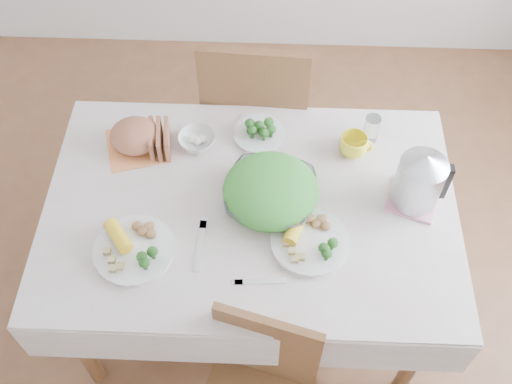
{
  "coord_description": "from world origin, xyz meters",
  "views": [
    {
      "loc": [
        0.07,
        -1.23,
        2.55
      ],
      "look_at": [
        0.02,
        0.02,
        0.82
      ],
      "focal_mm": 42.0,
      "sensor_mm": 36.0,
      "label": 1
    }
  ],
  "objects_px": {
    "dinner_plate_left": "(134,250)",
    "yellow_mug": "(353,145)",
    "dining_table": "(251,259)",
    "chair_far": "(258,116)",
    "electric_kettle": "(419,180)",
    "dinner_plate_right": "(310,242)",
    "salad_bowl": "(271,195)"
  },
  "relations": [
    {
      "from": "chair_far",
      "to": "dinner_plate_right",
      "type": "distance_m",
      "value": 0.95
    },
    {
      "from": "dining_table",
      "to": "chair_far",
      "type": "xyz_separation_m",
      "value": [
        0.0,
        0.73,
        0.09
      ]
    },
    {
      "from": "chair_far",
      "to": "electric_kettle",
      "type": "relative_size",
      "value": 4.38
    },
    {
      "from": "electric_kettle",
      "to": "yellow_mug",
      "type": "bearing_deg",
      "value": 109.79
    },
    {
      "from": "yellow_mug",
      "to": "electric_kettle",
      "type": "distance_m",
      "value": 0.31
    },
    {
      "from": "salad_bowl",
      "to": "yellow_mug",
      "type": "relative_size",
      "value": 2.89
    },
    {
      "from": "chair_far",
      "to": "salad_bowl",
      "type": "distance_m",
      "value": 0.78
    },
    {
      "from": "salad_bowl",
      "to": "dinner_plate_right",
      "type": "relative_size",
      "value": 1.17
    },
    {
      "from": "dining_table",
      "to": "chair_far",
      "type": "relative_size",
      "value": 1.35
    },
    {
      "from": "dining_table",
      "to": "dinner_plate_left",
      "type": "relative_size",
      "value": 4.98
    },
    {
      "from": "chair_far",
      "to": "dinner_plate_right",
      "type": "relative_size",
      "value": 3.75
    },
    {
      "from": "chair_far",
      "to": "dinner_plate_left",
      "type": "height_order",
      "value": "chair_far"
    },
    {
      "from": "yellow_mug",
      "to": "dinner_plate_right",
      "type": "bearing_deg",
      "value": -112.05
    },
    {
      "from": "dinner_plate_right",
      "to": "dining_table",
      "type": "bearing_deg",
      "value": 144.54
    },
    {
      "from": "dining_table",
      "to": "electric_kettle",
      "type": "xyz_separation_m",
      "value": [
        0.59,
        0.05,
        0.51
      ]
    },
    {
      "from": "chair_far",
      "to": "yellow_mug",
      "type": "relative_size",
      "value": 9.25
    },
    {
      "from": "dinner_plate_right",
      "to": "yellow_mug",
      "type": "xyz_separation_m",
      "value": [
        0.17,
        0.42,
        0.03
      ]
    },
    {
      "from": "yellow_mug",
      "to": "electric_kettle",
      "type": "relative_size",
      "value": 0.47
    },
    {
      "from": "chair_far",
      "to": "yellow_mug",
      "type": "bearing_deg",
      "value": 132.86
    },
    {
      "from": "dining_table",
      "to": "salad_bowl",
      "type": "bearing_deg",
      "value": 18.14
    },
    {
      "from": "dining_table",
      "to": "dinner_plate_left",
      "type": "height_order",
      "value": "dinner_plate_left"
    },
    {
      "from": "dining_table",
      "to": "yellow_mug",
      "type": "height_order",
      "value": "yellow_mug"
    },
    {
      "from": "salad_bowl",
      "to": "electric_kettle",
      "type": "bearing_deg",
      "value": 2.66
    },
    {
      "from": "salad_bowl",
      "to": "dinner_plate_left",
      "type": "xyz_separation_m",
      "value": [
        -0.46,
        -0.23,
        -0.03
      ]
    },
    {
      "from": "dinner_plate_left",
      "to": "electric_kettle",
      "type": "xyz_separation_m",
      "value": [
        0.98,
        0.26,
        0.11
      ]
    },
    {
      "from": "dinner_plate_right",
      "to": "chair_far",
      "type": "bearing_deg",
      "value": 103.5
    },
    {
      "from": "dinner_plate_left",
      "to": "yellow_mug",
      "type": "xyz_separation_m",
      "value": [
        0.77,
        0.47,
        0.03
      ]
    },
    {
      "from": "dinner_plate_right",
      "to": "dinner_plate_left",
      "type": "bearing_deg",
      "value": -174.54
    },
    {
      "from": "dining_table",
      "to": "electric_kettle",
      "type": "relative_size",
      "value": 5.92
    },
    {
      "from": "dinner_plate_right",
      "to": "electric_kettle",
      "type": "height_order",
      "value": "electric_kettle"
    },
    {
      "from": "salad_bowl",
      "to": "dinner_plate_right",
      "type": "distance_m",
      "value": 0.23
    },
    {
      "from": "dinner_plate_left",
      "to": "dinner_plate_right",
      "type": "distance_m",
      "value": 0.61
    }
  ]
}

